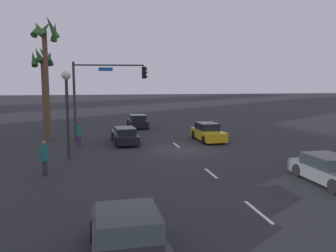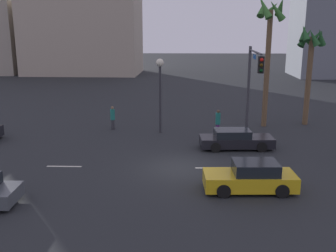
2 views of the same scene
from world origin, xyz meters
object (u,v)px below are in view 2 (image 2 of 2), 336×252
object	(u,v)px
car_4	(235,140)
palm_tree_0	(311,50)
pedestrian_0	(218,122)
pedestrian_1	(113,117)
traffic_signal	(252,78)
building_2	(82,0)
palm_tree_1	(269,32)
car_0	(251,177)
streetlamp	(160,81)

from	to	relation	value
car_4	palm_tree_0	bearing A→B (deg)	46.42
pedestrian_0	palm_tree_0	size ratio (longest dim) A/B	0.23
pedestrian_0	pedestrian_1	xyz separation A→B (m)	(-7.89, 1.26, -0.02)
palm_tree_0	traffic_signal	bearing A→B (deg)	-136.58
traffic_signal	building_2	distance (m)	47.87
traffic_signal	pedestrian_1	size ratio (longest dim) A/B	3.53
palm_tree_1	palm_tree_0	bearing A→B (deg)	13.83
car_0	traffic_signal	bearing A→B (deg)	80.68
streetlamp	pedestrian_1	size ratio (longest dim) A/B	3.04
palm_tree_1	building_2	xyz separation A→B (m)	(-23.46, 37.77, 5.18)
pedestrian_1	pedestrian_0	bearing A→B (deg)	-9.09
car_0	streetlamp	world-z (taller)	streetlamp
traffic_signal	pedestrian_0	distance (m)	4.23
pedestrian_1	palm_tree_0	distance (m)	16.15
pedestrian_0	palm_tree_0	world-z (taller)	palm_tree_0
car_4	building_2	bearing A→B (deg)	115.00
streetlamp	building_2	size ratio (longest dim) A/B	0.22
traffic_signal	streetlamp	size ratio (longest dim) A/B	1.16
palm_tree_0	pedestrian_1	bearing A→B (deg)	-171.86
car_0	streetlamp	bearing A→B (deg)	114.68
car_4	palm_tree_0	size ratio (longest dim) A/B	0.60
streetlamp	pedestrian_1	xyz separation A→B (m)	(-3.68, 0.87, -2.92)
traffic_signal	palm_tree_0	distance (m)	7.46
palm_tree_0	building_2	world-z (taller)	building_2
car_0	streetlamp	size ratio (longest dim) A/B	0.80
palm_tree_0	palm_tree_1	size ratio (longest dim) A/B	0.79
car_4	building_2	distance (m)	49.71
car_0	palm_tree_0	distance (m)	16.00
streetlamp	palm_tree_0	bearing A→B (deg)	14.78
car_0	pedestrian_1	bearing A→B (deg)	126.81
pedestrian_1	building_2	world-z (taller)	building_2
building_2	car_0	bearing A→B (deg)	-67.07
pedestrian_0	palm_tree_1	bearing A→B (deg)	33.74
streetlamp	traffic_signal	bearing A→B (deg)	-17.56
car_0	car_4	size ratio (longest dim) A/B	0.92
palm_tree_0	building_2	xyz separation A→B (m)	(-26.91, 36.92, 6.53)
streetlamp	palm_tree_0	distance (m)	12.10
car_0	pedestrian_0	size ratio (longest dim) A/B	2.38
car_4	palm_tree_0	world-z (taller)	palm_tree_0
traffic_signal	streetlamp	distance (m)	6.55
streetlamp	car_0	bearing A→B (deg)	-65.32
traffic_signal	building_2	xyz separation A→B (m)	(-21.61, 41.93, 8.11)
car_0	building_2	world-z (taller)	building_2
car_0	pedestrian_0	bearing A→B (deg)	93.54
car_4	pedestrian_0	size ratio (longest dim) A/B	2.59
streetlamp	pedestrian_1	world-z (taller)	streetlamp
streetlamp	palm_tree_0	world-z (taller)	palm_tree_0
traffic_signal	building_2	world-z (taller)	building_2
car_0	palm_tree_1	xyz separation A→B (m)	(3.25, 12.70, 6.60)
palm_tree_0	building_2	size ratio (longest dim) A/B	0.32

